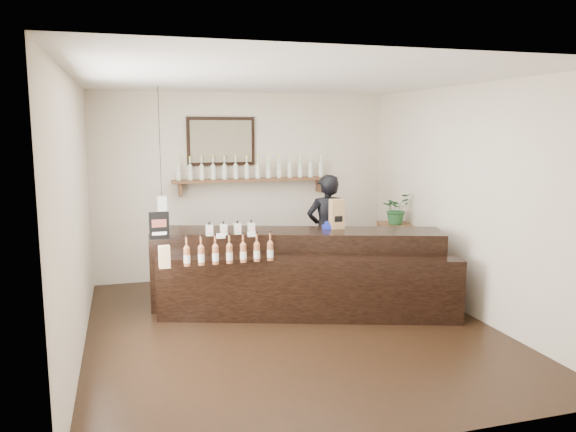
{
  "coord_description": "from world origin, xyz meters",
  "views": [
    {
      "loc": [
        -1.77,
        -5.91,
        2.28
      ],
      "look_at": [
        0.17,
        0.7,
        1.19
      ],
      "focal_mm": 35.0,
      "sensor_mm": 36.0,
      "label": 1
    }
  ],
  "objects": [
    {
      "name": "tape_dispenser",
      "position": [
        0.68,
        0.68,
        1.05
      ],
      "size": [
        0.12,
        0.07,
        0.1
      ],
      "color": "#1927AF",
      "rests_on": "counter"
    },
    {
      "name": "paper_bag",
      "position": [
        0.81,
        0.68,
        1.19
      ],
      "size": [
        0.17,
        0.13,
        0.38
      ],
      "color": "#906845",
      "rests_on": "counter"
    },
    {
      "name": "back_wall_decor",
      "position": [
        -0.14,
        2.37,
        1.75
      ],
      "size": [
        2.66,
        0.96,
        1.69
      ],
      "color": "#55321D",
      "rests_on": "ground"
    },
    {
      "name": "counter",
      "position": [
        0.29,
        0.57,
        0.47
      ],
      "size": [
        3.62,
        2.07,
        1.18
      ],
      "color": "black",
      "rests_on": "ground"
    },
    {
      "name": "promo_sign",
      "position": [
        -1.4,
        0.61,
        1.17
      ],
      "size": [
        0.23,
        0.03,
        0.32
      ],
      "color": "black",
      "rests_on": "counter"
    },
    {
      "name": "potted_plant",
      "position": [
        2.0,
        1.36,
        1.12
      ],
      "size": [
        0.52,
        0.49,
        0.45
      ],
      "primitive_type": "imported",
      "rotation": [
        0.0,
        0.0,
        0.43
      ],
      "color": "#245A2B",
      "rests_on": "side_cabinet"
    },
    {
      "name": "side_cabinet",
      "position": [
        2.0,
        1.36,
        0.45
      ],
      "size": [
        0.6,
        0.71,
        0.89
      ],
      "color": "#55321D",
      "rests_on": "ground"
    },
    {
      "name": "room_shell",
      "position": [
        0.0,
        0.0,
        1.7
      ],
      "size": [
        5.0,
        5.0,
        5.0
      ],
      "color": "beige",
      "rests_on": "ground"
    },
    {
      "name": "shopkeeper",
      "position": [
        1.0,
        1.55,
        0.92
      ],
      "size": [
        0.69,
        0.47,
        1.84
      ],
      "primitive_type": "imported",
      "rotation": [
        0.0,
        0.0,
        3.18
      ],
      "color": "black",
      "rests_on": "ground"
    },
    {
      "name": "ground",
      "position": [
        0.0,
        0.0,
        0.0
      ],
      "size": [
        5.0,
        5.0,
        0.0
      ],
      "primitive_type": "plane",
      "color": "black",
      "rests_on": "ground"
    }
  ]
}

